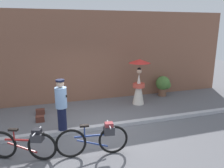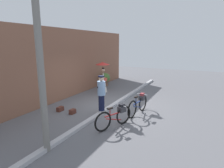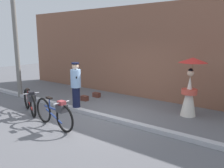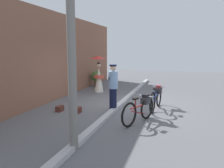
# 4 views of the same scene
# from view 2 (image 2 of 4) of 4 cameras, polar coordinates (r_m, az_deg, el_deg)

# --- Properties ---
(ground_plane) EXTENTS (30.00, 30.00, 0.00)m
(ground_plane) POSITION_cam_2_polar(r_m,az_deg,el_deg) (9.11, 0.32, -6.85)
(ground_plane) COLOR slate
(building_wall) EXTENTS (14.00, 0.40, 3.76)m
(building_wall) POSITION_cam_2_polar(r_m,az_deg,el_deg) (10.45, -15.31, 5.77)
(building_wall) COLOR brown
(building_wall) RESTS_ON ground_plane
(sidewalk_curb) EXTENTS (14.00, 0.20, 0.12)m
(sidewalk_curb) POSITION_cam_2_polar(r_m,az_deg,el_deg) (9.09, 0.33, -6.49)
(sidewalk_curb) COLOR #B2B2B7
(sidewalk_curb) RESTS_ON ground_plane
(bicycle_near_officer) EXTENTS (1.59, 0.73, 0.80)m
(bicycle_near_officer) POSITION_cam_2_polar(r_m,az_deg,el_deg) (6.86, 1.00, -9.67)
(bicycle_near_officer) COLOR black
(bicycle_near_officer) RESTS_ON ground_plane
(bicycle_far_side) EXTENTS (1.78, 0.48, 0.83)m
(bicycle_far_side) POSITION_cam_2_polar(r_m,az_deg,el_deg) (8.18, 8.08, -5.99)
(bicycle_far_side) COLOR black
(bicycle_far_side) RESTS_ON ground_plane
(person_officer) EXTENTS (0.34, 0.34, 1.65)m
(person_officer) POSITION_cam_2_polar(r_m,az_deg,el_deg) (8.05, -3.24, -2.91)
(person_officer) COLOR #141938
(person_officer) RESTS_ON ground_plane
(person_with_parasol) EXTENTS (0.87, 0.87, 1.86)m
(person_with_parasol) POSITION_cam_2_polar(r_m,az_deg,el_deg) (11.65, -2.72, 2.30)
(person_with_parasol) COLOR silver
(person_with_parasol) RESTS_ON ground_plane
(potted_plant_by_door) EXTENTS (0.66, 0.65, 0.92)m
(potted_plant_by_door) POSITION_cam_2_polar(r_m,az_deg,el_deg) (13.37, -1.96, 1.72)
(potted_plant_by_door) COLOR brown
(potted_plant_by_door) RESTS_ON ground_plane
(backpack_on_pavement) EXTENTS (0.28, 0.19, 0.20)m
(backpack_on_pavement) POSITION_cam_2_polar(r_m,az_deg,el_deg) (8.36, -11.87, -8.15)
(backpack_on_pavement) COLOR #592D23
(backpack_on_pavement) RESTS_ON ground_plane
(backpack_spare) EXTENTS (0.31, 0.19, 0.19)m
(backpack_spare) POSITION_cam_2_polar(r_m,az_deg,el_deg) (8.81, -15.45, -7.28)
(backpack_spare) COLOR #592D23
(backpack_spare) RESTS_ON ground_plane
(utility_pole) EXTENTS (0.18, 0.18, 4.80)m
(utility_pole) POSITION_cam_2_polar(r_m,az_deg,el_deg) (5.17, -20.88, 5.00)
(utility_pole) COLOR slate
(utility_pole) RESTS_ON ground_plane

